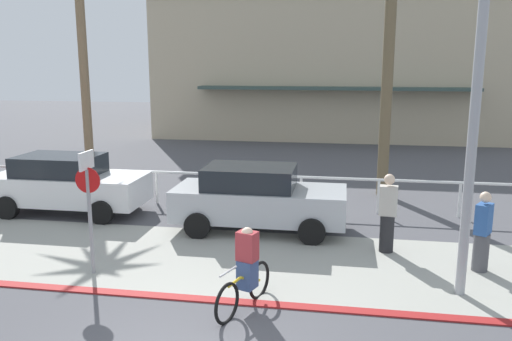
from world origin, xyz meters
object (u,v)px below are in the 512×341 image
(palm_tree_1, at_px, (79,3))
(car_silver_2, at_px, (257,198))
(car_white_1, at_px, (67,183))
(pedestrian_1, at_px, (388,216))
(palm_tree_2, at_px, (391,5))
(pedestrian_0, at_px, (482,235))
(streetlight_curb, at_px, (482,62))
(stop_sign_bike_lane, at_px, (89,195))
(cyclist_yellow_0, at_px, (246,270))

(palm_tree_1, bearing_deg, car_silver_2, -40.03)
(car_white_1, distance_m, pedestrian_1, 9.06)
(palm_tree_2, distance_m, pedestrian_0, 8.36)
(car_white_1, distance_m, car_silver_2, 5.73)
(streetlight_curb, relative_size, car_silver_2, 1.70)
(palm_tree_2, bearing_deg, car_white_1, -158.02)
(streetlight_curb, distance_m, car_white_1, 11.40)
(stop_sign_bike_lane, height_order, streetlight_curb, streetlight_curb)
(palm_tree_1, xyz_separation_m, cyclist_yellow_0, (8.72, -11.24, -5.88))
(car_white_1, bearing_deg, streetlight_curb, -22.14)
(stop_sign_bike_lane, xyz_separation_m, streetlight_curb, (7.25, -0.00, 2.60))
(pedestrian_1, bearing_deg, cyclist_yellow_0, -129.26)
(palm_tree_1, relative_size, cyclist_yellow_0, 5.10)
(car_white_1, xyz_separation_m, car_silver_2, (5.69, -0.69, 0.00))
(palm_tree_1, relative_size, car_white_1, 2.01)
(stop_sign_bike_lane, xyz_separation_m, cyclist_yellow_0, (3.39, -0.95, -0.98))
(car_white_1, height_order, pedestrian_0, pedestrian_0)
(car_white_1, bearing_deg, car_silver_2, -6.92)
(palm_tree_2, xyz_separation_m, cyclist_yellow_0, (-2.93, -8.74, -5.34))
(stop_sign_bike_lane, distance_m, streetlight_curb, 7.70)
(palm_tree_1, relative_size, pedestrian_1, 4.80)
(streetlight_curb, xyz_separation_m, cyclist_yellow_0, (-3.86, -0.95, -3.58))
(cyclist_yellow_0, relative_size, pedestrian_1, 0.94)
(stop_sign_bike_lane, xyz_separation_m, palm_tree_1, (-5.33, 10.29, 4.90))
(car_silver_2, distance_m, pedestrian_0, 5.39)
(streetlight_curb, height_order, palm_tree_2, palm_tree_2)
(car_silver_2, distance_m, cyclist_yellow_0, 4.39)
(palm_tree_2, distance_m, cyclist_yellow_0, 10.65)
(palm_tree_2, height_order, car_silver_2, palm_tree_2)
(streetlight_curb, height_order, cyclist_yellow_0, streetlight_curb)
(streetlight_curb, bearing_deg, car_silver_2, 142.15)
(cyclist_yellow_0, bearing_deg, palm_tree_1, 127.79)
(streetlight_curb, relative_size, palm_tree_1, 0.85)
(streetlight_curb, relative_size, pedestrian_1, 4.08)
(stop_sign_bike_lane, relative_size, palm_tree_2, 0.31)
(palm_tree_2, relative_size, cyclist_yellow_0, 4.71)
(cyclist_yellow_0, bearing_deg, streetlight_curb, 13.80)
(streetlight_curb, bearing_deg, palm_tree_2, 96.81)
(palm_tree_1, distance_m, palm_tree_2, 11.92)
(palm_tree_2, relative_size, pedestrian_0, 4.76)
(pedestrian_1, bearing_deg, pedestrian_0, -24.25)
(pedestrian_1, bearing_deg, car_silver_2, 160.86)
(pedestrian_0, bearing_deg, stop_sign_bike_lane, -169.41)
(cyclist_yellow_0, relative_size, pedestrian_0, 1.01)
(stop_sign_bike_lane, height_order, cyclist_yellow_0, stop_sign_bike_lane)
(palm_tree_1, bearing_deg, cyclist_yellow_0, -52.21)
(car_silver_2, relative_size, pedestrian_0, 2.57)
(palm_tree_2, distance_m, car_white_1, 11.13)
(pedestrian_0, bearing_deg, car_silver_2, 158.95)
(pedestrian_1, bearing_deg, palm_tree_2, 87.16)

